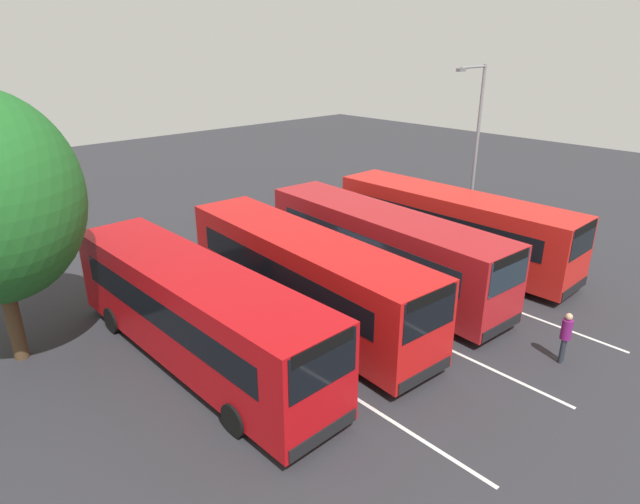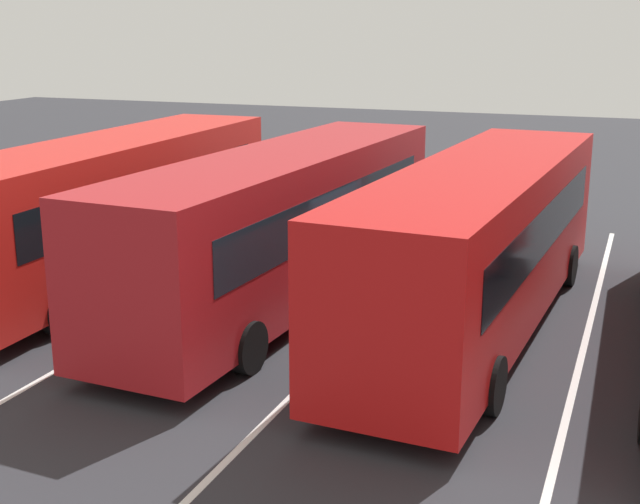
{
  "view_description": "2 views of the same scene",
  "coord_description": "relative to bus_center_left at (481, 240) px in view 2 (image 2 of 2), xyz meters",
  "views": [
    {
      "loc": [
        12.87,
        -13.31,
        9.31
      ],
      "look_at": [
        -0.88,
        -0.45,
        1.87
      ],
      "focal_mm": 29.9,
      "sensor_mm": 36.0,
      "label": 1
    },
    {
      "loc": [
        -15.62,
        -4.79,
        5.65
      ],
      "look_at": [
        -1.42,
        0.59,
        1.6
      ],
      "focal_mm": 48.37,
      "sensor_mm": 36.0,
      "label": 2
    }
  ],
  "objects": [
    {
      "name": "bus_far_right",
      "position": [
        0.46,
        8.39,
        0.0
      ],
      "size": [
        11.26,
        2.65,
        3.15
      ],
      "rotation": [
        0.0,
        0.0,
        0.01
      ],
      "color": "red",
      "rests_on": "ground"
    },
    {
      "name": "pedestrian",
      "position": [
        7.59,
        3.99,
        -0.73
      ],
      "size": [
        0.35,
        0.35,
        1.69
      ],
      "rotation": [
        0.0,
        0.0,
        3.24
      ],
      "color": "#232833",
      "rests_on": "ground"
    },
    {
      "name": "lane_stripe_inner_right",
      "position": [
        -0.03,
        6.16,
        -1.72
      ],
      "size": [
        17.85,
        0.24,
        0.01
      ],
      "primitive_type": "cube",
      "rotation": [
        0.0,
        0.0,
        -0.01
      ],
      "color": "silver",
      "rests_on": "ground"
    },
    {
      "name": "bus_center_right",
      "position": [
        0.11,
        4.04,
        0.0
      ],
      "size": [
        11.36,
        3.11,
        3.15
      ],
      "rotation": [
        0.0,
        0.0,
        -0.06
      ],
      "color": "#AD191E",
      "rests_on": "ground"
    },
    {
      "name": "lane_stripe_outer_left",
      "position": [
        -0.03,
        -2.02,
        -1.72
      ],
      "size": [
        17.85,
        0.24,
        0.01
      ],
      "primitive_type": "cube",
      "rotation": [
        0.0,
        0.0,
        -0.01
      ],
      "color": "silver",
      "rests_on": "ground"
    },
    {
      "name": "lane_stripe_inner_left",
      "position": [
        -0.03,
        2.07,
        -1.72
      ],
      "size": [
        17.85,
        0.24,
        0.01
      ],
      "primitive_type": "cube",
      "rotation": [
        0.0,
        0.0,
        -0.01
      ],
      "color": "silver",
      "rests_on": "ground"
    },
    {
      "name": "ground_plane",
      "position": [
        -0.03,
        2.07,
        -1.73
      ],
      "size": [
        81.11,
        81.11,
        0.0
      ],
      "primitive_type": "plane",
      "color": "#2B2B30"
    },
    {
      "name": "bus_center_left",
      "position": [
        0.0,
        0.0,
        0.0
      ],
      "size": [
        11.36,
        3.12,
        3.15
      ],
      "rotation": [
        0.0,
        0.0,
        -0.06
      ],
      "color": "red",
      "rests_on": "ground"
    }
  ]
}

